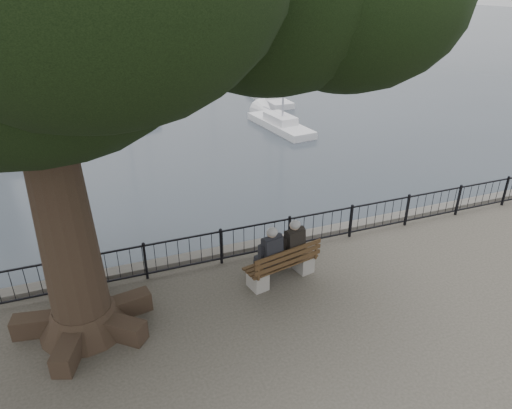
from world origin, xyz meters
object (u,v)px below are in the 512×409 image
bench (282,268)px  lion_monument (126,35)px  person_left (268,256)px  person_right (290,249)px

bench → lion_monument: bearing=87.9°
person_left → lion_monument: lion_monument is taller
person_left → person_right: 0.68m
person_left → lion_monument: 48.72m
bench → lion_monument: lion_monument is taller
bench → person_right: 0.52m
bench → person_left: bearing=174.1°
bench → person_left: person_left is taller
person_right → lion_monument: lion_monument is taller
lion_monument → person_left: bearing=-92.5°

